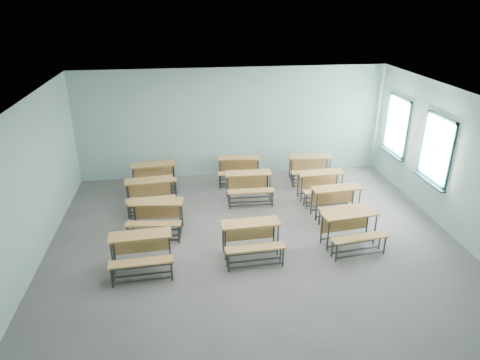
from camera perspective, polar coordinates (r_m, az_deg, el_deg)
The scene contains 12 objects.
room at distance 8.91m, azimuth 2.62°, elevation 0.64°, with size 9.04×8.04×3.24m.
desk_unit_r0c0 at distance 8.68m, azimuth -13.05°, elevation -8.82°, with size 1.26×0.88×0.76m.
desk_unit_r0c1 at distance 8.88m, azimuth 1.53°, elevation -7.36°, with size 1.25×0.87×0.76m.
desk_unit_r0c2 at distance 9.51m, azimuth 14.63°, elevation -5.93°, with size 1.30×0.95×0.76m.
desk_unit_r1c0 at distance 9.91m, azimuth -11.15°, elevation -4.33°, with size 1.30×0.95×0.76m.
desk_unit_r1c2 at distance 10.65m, azimuth 12.88°, elevation -2.41°, with size 1.27×0.90×0.76m.
desk_unit_r2c0 at distance 11.05m, azimuth -11.92°, elevation -1.35°, with size 1.27×0.91×0.76m.
desk_unit_r2c1 at distance 11.25m, azimuth 1.19°, elevation -0.35°, with size 1.22×0.83×0.76m.
desk_unit_r2c2 at distance 11.48m, azimuth 10.81°, elevation -0.28°, with size 1.25×0.87×0.76m.
desk_unit_r3c0 at distance 12.05m, azimuth -11.44°, elevation 0.85°, with size 1.27×0.91×0.76m.
desk_unit_r3c1 at distance 12.31m, azimuth -0.12°, elevation 1.83°, with size 1.30×0.95×0.76m.
desk_unit_r3c2 at distance 12.56m, azimuth 9.39°, elevation 1.96°, with size 1.28×0.92×0.76m.
Camera 1 is at (-1.42, -8.04, 5.08)m, focal length 32.00 mm.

